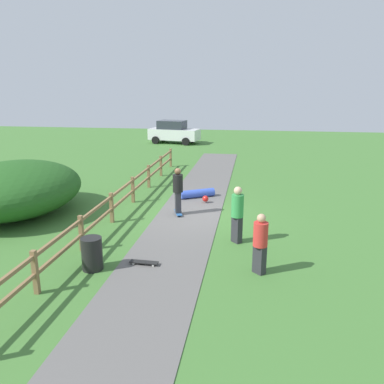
# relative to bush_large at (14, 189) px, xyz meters

# --- Properties ---
(ground_plane) EXTENTS (60.00, 60.00, 0.00)m
(ground_plane) POSITION_rel_bush_large_xyz_m (6.58, 0.91, -1.00)
(ground_plane) COLOR #427533
(asphalt_path) EXTENTS (2.40, 28.00, 0.02)m
(asphalt_path) POSITION_rel_bush_large_xyz_m (6.58, 0.91, -0.99)
(asphalt_path) COLOR #605E5B
(asphalt_path) RESTS_ON ground_plane
(wooden_fence) EXTENTS (0.12, 18.12, 1.10)m
(wooden_fence) POSITION_rel_bush_large_xyz_m (3.98, 0.91, -0.33)
(wooden_fence) COLOR olive
(wooden_fence) RESTS_ON ground_plane
(bush_large) EXTENTS (4.76, 5.71, 2.00)m
(bush_large) POSITION_rel_bush_large_xyz_m (0.00, 0.00, 0.00)
(bush_large) COLOR #23561E
(bush_large) RESTS_ON ground_plane
(trash_bin) EXTENTS (0.56, 0.56, 0.90)m
(trash_bin) POSITION_rel_bush_large_xyz_m (4.78, -4.08, -0.55)
(trash_bin) COLOR black
(trash_bin) RESTS_ON ground_plane
(skater_riding) EXTENTS (0.49, 0.82, 1.80)m
(skater_riding) POSITION_rel_bush_large_xyz_m (6.18, 0.84, 0.02)
(skater_riding) COLOR #265999
(skater_riding) RESTS_ON asphalt_path
(skater_fallen) EXTENTS (1.52, 1.45, 0.36)m
(skater_fallen) POSITION_rel_bush_large_xyz_m (6.60, 3.23, -0.80)
(skater_fallen) COLOR blue
(skater_fallen) RESTS_ON asphalt_path
(skateboard_loose) EXTENTS (0.81, 0.23, 0.08)m
(skateboard_loose) POSITION_rel_bush_large_xyz_m (6.08, -3.63, -0.91)
(skateboard_loose) COLOR black
(skateboard_loose) RESTS_ON asphalt_path
(bystander_green) EXTENTS (0.54, 0.54, 1.81)m
(bystander_green) POSITION_rel_bush_large_xyz_m (8.52, -1.57, 0.00)
(bystander_green) COLOR #2D2D33
(bystander_green) RESTS_ON ground_plane
(bystander_red) EXTENTS (0.54, 0.54, 1.64)m
(bystander_red) POSITION_rel_bush_large_xyz_m (9.20, -3.61, -0.10)
(bystander_red) COLOR #2D2D33
(bystander_red) RESTS_ON ground_plane
(parked_car_white) EXTENTS (4.43, 2.53, 1.92)m
(parked_car_white) POSITION_rel_bush_large_xyz_m (2.16, 19.82, -0.04)
(parked_car_white) COLOR silver
(parked_car_white) RESTS_ON ground_plane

